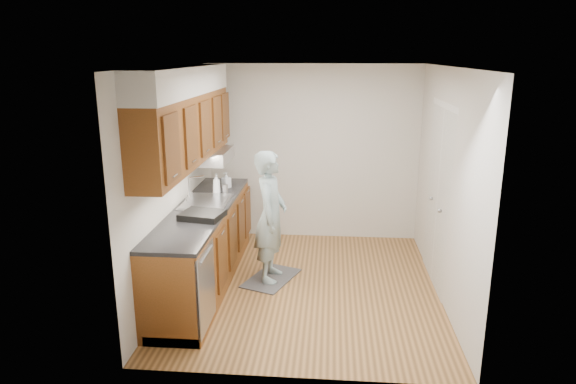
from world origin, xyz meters
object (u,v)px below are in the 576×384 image
object	(u,v)px
soap_bottle_a	(216,184)
dish_rack	(202,215)
person	(271,208)
soap_bottle_b	(226,180)
steel_can	(225,189)

from	to	relation	value
soap_bottle_a	dish_rack	bearing A→B (deg)	-86.34
soap_bottle_a	dish_rack	xyz separation A→B (m)	(0.06, -0.98, -0.09)
person	dish_rack	size ratio (longest dim) A/B	4.14
soap_bottle_b	steel_can	size ratio (longest dim) A/B	1.69
soap_bottle_a	steel_can	size ratio (longest dim) A/B	2.08
soap_bottle_a	person	bearing A→B (deg)	-29.25
person	dish_rack	distance (m)	0.88
soap_bottle_b	steel_can	bearing A→B (deg)	-81.15
person	soap_bottle_a	xyz separation A→B (m)	(-0.72, 0.41, 0.17)
steel_can	soap_bottle_b	bearing A→B (deg)	98.85
person	soap_bottle_b	distance (m)	0.98
person	steel_can	size ratio (longest dim) A/B	14.58
steel_can	dish_rack	distance (m)	0.98
soap_bottle_a	steel_can	xyz separation A→B (m)	(0.11, -0.00, -0.07)
steel_can	person	bearing A→B (deg)	-33.25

